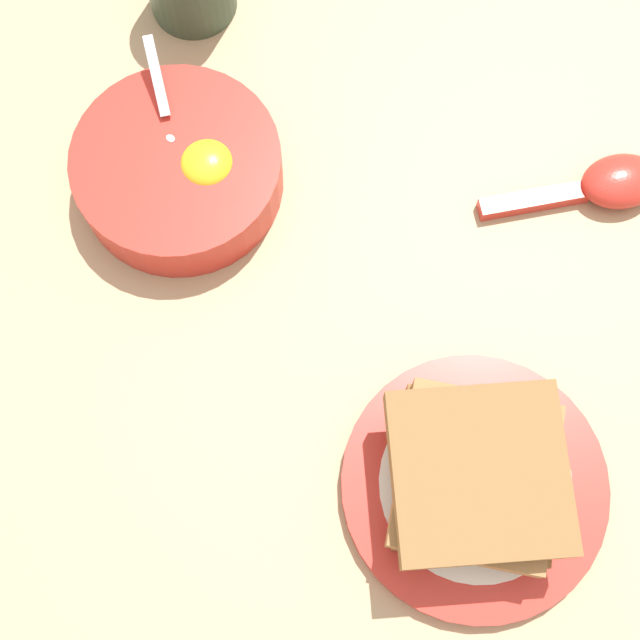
# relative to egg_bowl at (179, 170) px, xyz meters

# --- Properties ---
(ground_plane) EXTENTS (3.00, 3.00, 0.00)m
(ground_plane) POSITION_rel_egg_bowl_xyz_m (-0.15, -0.02, -0.02)
(ground_plane) COLOR tan
(egg_bowl) EXTENTS (0.15, 0.15, 0.07)m
(egg_bowl) POSITION_rel_egg_bowl_xyz_m (0.00, 0.00, 0.00)
(egg_bowl) COLOR red
(egg_bowl) RESTS_ON ground_plane
(toast_plate) EXTENTS (0.17, 0.17, 0.01)m
(toast_plate) POSITION_rel_egg_bowl_xyz_m (-0.29, 0.05, -0.02)
(toast_plate) COLOR red
(toast_plate) RESTS_ON ground_plane
(toast_sandwich) EXTENTS (0.15, 0.15, 0.05)m
(toast_sandwich) POSITION_rel_egg_bowl_xyz_m (-0.29, 0.05, 0.02)
(toast_sandwich) COLOR brown
(toast_sandwich) RESTS_ON toast_plate
(soup_spoon) EXTENTS (0.11, 0.12, 0.03)m
(soup_spoon) POSITION_rel_egg_bowl_xyz_m (-0.24, -0.18, -0.01)
(soup_spoon) COLOR red
(soup_spoon) RESTS_ON ground_plane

